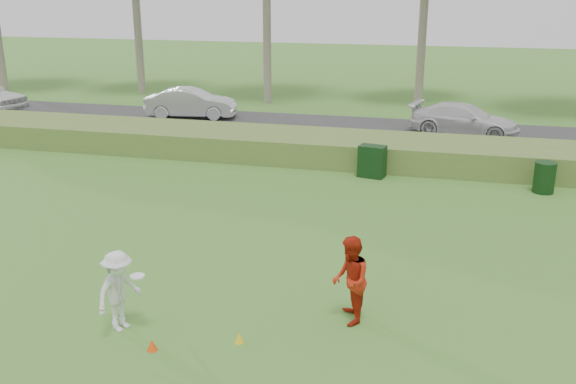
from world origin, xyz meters
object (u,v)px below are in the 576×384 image
(player_red, at_px, (350,280))
(cone_yellow, at_px, (239,337))
(cone_orange, at_px, (152,345))
(utility_cabinet, at_px, (372,161))
(car_mid, at_px, (191,103))
(trash_bin, at_px, (544,177))
(player_white, at_px, (119,291))
(car_right, at_px, (464,120))

(player_red, xyz_separation_m, cone_yellow, (-1.79, -1.25, -0.76))
(cone_orange, height_order, utility_cabinet, utility_cabinet)
(cone_yellow, distance_m, car_mid, 20.61)
(player_red, bearing_deg, trash_bin, 138.93)
(utility_cabinet, bearing_deg, car_mid, 153.23)
(player_red, relative_size, utility_cabinet, 1.60)
(player_white, height_order, cone_orange, player_white)
(player_red, distance_m, cone_orange, 3.79)
(player_red, distance_m, cone_yellow, 2.31)
(cone_yellow, xyz_separation_m, utility_cabinet, (0.98, 11.05, 0.44))
(player_red, relative_size, cone_yellow, 8.80)
(player_white, bearing_deg, utility_cabinet, 1.38)
(player_red, height_order, car_right, player_red)
(player_white, bearing_deg, cone_yellow, -70.18)
(trash_bin, xyz_separation_m, car_right, (-2.36, 7.36, 0.23))
(cone_yellow, distance_m, utility_cabinet, 11.10)
(car_mid, bearing_deg, player_white, -171.16)
(cone_yellow, bearing_deg, car_right, 77.52)
(player_white, height_order, car_right, player_white)
(cone_orange, xyz_separation_m, cone_yellow, (1.41, 0.63, -0.01))
(car_mid, bearing_deg, car_right, -102.87)
(player_red, bearing_deg, utility_cabinet, 169.50)
(cone_yellow, relative_size, car_mid, 0.05)
(utility_cabinet, bearing_deg, cone_yellow, -83.41)
(utility_cabinet, bearing_deg, player_red, -73.59)
(player_white, relative_size, player_red, 0.91)
(cone_orange, bearing_deg, car_right, 73.86)
(player_white, height_order, utility_cabinet, player_white)
(player_red, distance_m, car_right, 16.93)
(utility_cabinet, bearing_deg, trash_bin, 7.60)
(cone_yellow, distance_m, car_right, 18.48)
(utility_cabinet, relative_size, trash_bin, 1.11)
(utility_cabinet, xyz_separation_m, car_mid, (-9.63, 7.64, 0.23))
(player_red, distance_m, utility_cabinet, 9.84)
(player_red, bearing_deg, cone_yellow, -70.47)
(trash_bin, height_order, car_right, car_right)
(utility_cabinet, bearing_deg, player_white, -94.71)
(player_white, bearing_deg, cone_orange, -104.05)
(cone_yellow, xyz_separation_m, trash_bin, (6.35, 10.67, 0.39))
(car_right, bearing_deg, utility_cabinet, 168.66)
(utility_cabinet, height_order, car_mid, car_mid)
(player_white, distance_m, cone_yellow, 2.39)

